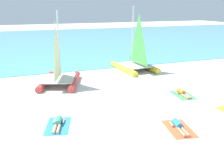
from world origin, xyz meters
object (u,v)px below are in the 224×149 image
object	(u,v)px
towel_leftmost	(58,126)
sunbather_center_left	(178,126)
sailboat_yellow	(135,61)
sailboat_red	(59,74)
towel_center_right	(183,95)
sunbather_leftmost	(58,123)
towel_center_left	(179,129)
sunbather_center_right	(182,93)

from	to	relation	value
towel_leftmost	sunbather_center_left	xyz separation A→B (m)	(5.24, -2.15, 0.13)
sailboat_yellow	sailboat_red	size ratio (longest dim) A/B	1.05
sunbather_center_left	towel_center_right	xyz separation A→B (m)	(2.88, 3.75, -0.13)
towel_leftmost	towel_center_right	distance (m)	8.27
sunbather_leftmost	towel_center_left	size ratio (longest dim) A/B	0.81
sailboat_yellow	sunbather_leftmost	bearing A→B (deg)	-138.48
sailboat_yellow	towel_center_right	distance (m)	6.88
towel_center_left	towel_center_right	bearing A→B (deg)	52.84
sailboat_red	sunbather_leftmost	size ratio (longest dim) A/B	3.38
sailboat_yellow	towel_center_right	size ratio (longest dim) A/B	2.90
towel_leftmost	sunbather_center_right	size ratio (longest dim) A/B	1.21
sunbather_center_left	towel_center_left	bearing A→B (deg)	-90.00
towel_center_left	sailboat_yellow	bearing A→B (deg)	75.57
sunbather_leftmost	towel_center_right	bearing A→B (deg)	26.66
sailboat_red	towel_center_left	distance (m)	9.64
sunbather_leftmost	sunbather_center_left	xyz separation A→B (m)	(5.22, -2.21, 0.00)
sailboat_yellow	towel_leftmost	world-z (taller)	sailboat_yellow
sunbather_center_left	sunbather_center_right	distance (m)	4.78
towel_leftmost	towel_center_left	distance (m)	5.67
sailboat_yellow	sunbather_center_right	xyz separation A→B (m)	(0.16, -6.76, -0.69)
towel_leftmost	towel_center_right	bearing A→B (deg)	11.15
sunbather_center_left	towel_leftmost	bearing A→B (deg)	168.32
towel_leftmost	sunbather_leftmost	xyz separation A→B (m)	(0.02, 0.06, 0.13)
sailboat_yellow	sunbather_leftmost	xyz separation A→B (m)	(-7.94, -8.36, -0.69)
towel_center_left	sunbather_center_right	bearing A→B (deg)	53.25
towel_center_right	sunbather_leftmost	bearing A→B (deg)	-169.27
sunbather_leftmost	towel_center_left	distance (m)	5.68
sunbather_center_left	towel_center_right	world-z (taller)	sunbather_center_left
sailboat_red	sunbather_leftmost	distance (m)	6.50
towel_leftmost	sailboat_red	bearing A→B (deg)	80.64
towel_center_right	sunbather_center_right	distance (m)	0.14
towel_center_right	towel_leftmost	bearing A→B (deg)	-168.85
towel_center_right	towel_center_left	bearing A→B (deg)	-127.16
towel_center_right	sunbather_center_right	xyz separation A→B (m)	(0.01, 0.07, 0.13)
towel_leftmost	sunbather_center_right	distance (m)	8.29
sunbather_leftmost	sailboat_red	bearing A→B (deg)	96.63
sailboat_yellow	towel_center_left	world-z (taller)	sailboat_yellow
sunbather_center_left	sailboat_yellow	bearing A→B (deg)	86.16
sunbather_center_left	sunbather_leftmost	bearing A→B (deg)	167.64
sunbather_leftmost	sunbather_center_left	distance (m)	5.67
sunbather_center_left	sunbather_center_right	size ratio (longest dim) A/B	1.00
towel_leftmost	towel_center_left	bearing A→B (deg)	-22.95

